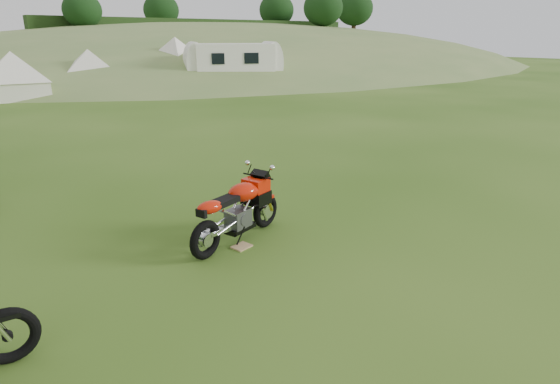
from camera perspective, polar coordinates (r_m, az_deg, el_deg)
ground at (r=6.43m, az=0.65°, el=-7.38°), size 120.00×120.00×0.00m
hillside at (r=52.43m, az=-7.80°, el=15.44°), size 80.00×64.00×8.00m
hedgerow at (r=52.43m, az=-7.80°, el=15.44°), size 36.00×1.20×8.60m
sport_motorcycle at (r=6.59m, az=-5.27°, el=-1.80°), size 1.81×0.89×1.05m
plywood_board at (r=6.59m, az=-4.70°, el=-6.64°), size 0.29×0.25×0.02m
tent_left at (r=24.79m, az=-29.72°, el=12.45°), size 3.03×3.03×2.30m
tent_mid at (r=26.88m, az=-22.19°, el=13.79°), size 3.22×3.22×2.30m
tent_right at (r=28.56m, az=-12.53°, el=15.27°), size 4.03×4.03×2.66m
caravan at (r=26.20m, az=-5.75°, el=15.05°), size 5.62×4.10×2.40m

